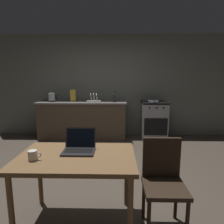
{
  "coord_description": "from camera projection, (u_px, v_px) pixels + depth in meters",
  "views": [
    {
      "loc": [
        0.29,
        -2.77,
        1.48
      ],
      "look_at": [
        0.21,
        0.74,
        0.88
      ],
      "focal_mm": 31.74,
      "sensor_mm": 36.0,
      "label": 1
    }
  ],
  "objects": [
    {
      "name": "chair",
      "position": [
        163.0,
        178.0,
        1.95
      ],
      "size": [
        0.4,
        0.4,
        0.89
      ],
      "rotation": [
        0.0,
        0.0,
        -0.11
      ],
      "color": "#2D2116",
      "rests_on": "ground_plane"
    },
    {
      "name": "back_wall",
      "position": [
        117.0,
        86.0,
        5.11
      ],
      "size": [
        6.4,
        0.1,
        2.56
      ],
      "primitive_type": "cube",
      "color": "slate",
      "rests_on": "ground_plane"
    },
    {
      "name": "ground_plane",
      "position": [
        97.0,
        178.0,
        2.99
      ],
      "size": [
        12.0,
        12.0,
        0.0
      ],
      "primitive_type": "plane",
      "color": "#473D33"
    },
    {
      "name": "stove_oven",
      "position": [
        154.0,
        120.0,
        4.88
      ],
      "size": [
        0.6,
        0.62,
        0.92
      ],
      "color": "gray",
      "rests_on": "ground_plane"
    },
    {
      "name": "dining_table",
      "position": [
        77.0,
        163.0,
        1.94
      ],
      "size": [
        1.14,
        0.76,
        0.74
      ],
      "color": "brown",
      "rests_on": "ground_plane"
    },
    {
      "name": "dish_rack",
      "position": [
        94.0,
        100.0,
        4.83
      ],
      "size": [
        0.34,
        0.26,
        0.21
      ],
      "color": "silver",
      "rests_on": "kitchen_counter"
    },
    {
      "name": "kitchen_counter",
      "position": [
        83.0,
        120.0,
        4.92
      ],
      "size": [
        2.16,
        0.64,
        0.92
      ],
      "color": "#4C3D2D",
      "rests_on": "ground_plane"
    },
    {
      "name": "laptop",
      "position": [
        79.0,
        147.0,
        2.03
      ],
      "size": [
        0.32,
        0.28,
        0.22
      ],
      "rotation": [
        0.0,
        0.0,
        -0.06
      ],
      "color": "#232326",
      "rests_on": "dining_table"
    },
    {
      "name": "electric_kettle",
      "position": [
        52.0,
        97.0,
        4.85
      ],
      "size": [
        0.2,
        0.18,
        0.22
      ],
      "color": "black",
      "rests_on": "kitchen_counter"
    },
    {
      "name": "frying_pan",
      "position": [
        153.0,
        101.0,
        4.78
      ],
      "size": [
        0.27,
        0.44,
        0.05
      ],
      "color": "gray",
      "rests_on": "stove_oven"
    },
    {
      "name": "bottle",
      "position": [
        114.0,
        97.0,
        4.76
      ],
      "size": [
        0.07,
        0.07,
        0.26
      ],
      "color": "#2D2D33",
      "rests_on": "kitchen_counter"
    },
    {
      "name": "cereal_box",
      "position": [
        73.0,
        96.0,
        4.85
      ],
      "size": [
        0.13,
        0.05,
        0.29
      ],
      "color": "gold",
      "rests_on": "kitchen_counter"
    },
    {
      "name": "coffee_mug",
      "position": [
        33.0,
        155.0,
        1.81
      ],
      "size": [
        0.12,
        0.08,
        0.09
      ],
      "color": "silver",
      "rests_on": "dining_table"
    }
  ]
}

